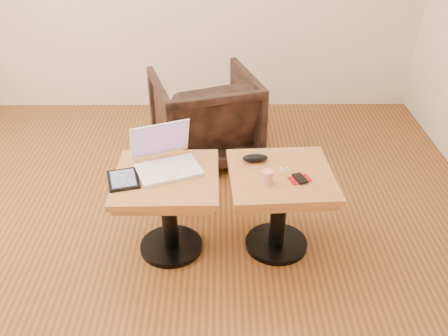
{
  "coord_description": "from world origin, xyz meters",
  "views": [
    {
      "loc": [
        0.35,
        -2.46,
        2.13
      ],
      "look_at": [
        0.37,
        0.02,
        0.61
      ],
      "focal_mm": 40.0,
      "sensor_mm": 36.0,
      "label": 1
    }
  ],
  "objects_px": {
    "laptop": "(166,160)",
    "armchair": "(205,117)",
    "side_table_right": "(280,192)",
    "striped_cup": "(267,177)",
    "side_table_left": "(168,195)"
  },
  "relations": [
    {
      "from": "laptop",
      "to": "armchair",
      "type": "xyz_separation_m",
      "value": [
        0.2,
        1.1,
        -0.24
      ]
    },
    {
      "from": "side_table_right",
      "to": "striped_cup",
      "type": "relative_size",
      "value": 7.78
    },
    {
      "from": "side_table_left",
      "to": "armchair",
      "type": "bearing_deg",
      "value": 80.15
    },
    {
      "from": "side_table_left",
      "to": "striped_cup",
      "type": "relative_size",
      "value": 7.44
    },
    {
      "from": "striped_cup",
      "to": "side_table_left",
      "type": "bearing_deg",
      "value": 171.27
    },
    {
      "from": "side_table_left",
      "to": "armchair",
      "type": "distance_m",
      "value": 1.21
    },
    {
      "from": "striped_cup",
      "to": "laptop",
      "type": "bearing_deg",
      "value": 162.73
    },
    {
      "from": "side_table_right",
      "to": "striped_cup",
      "type": "distance_m",
      "value": 0.23
    },
    {
      "from": "striped_cup",
      "to": "side_table_right",
      "type": "bearing_deg",
      "value": 49.95
    },
    {
      "from": "laptop",
      "to": "armchair",
      "type": "height_order",
      "value": "laptop"
    },
    {
      "from": "side_table_right",
      "to": "armchair",
      "type": "bearing_deg",
      "value": 109.24
    },
    {
      "from": "side_table_left",
      "to": "armchair",
      "type": "height_order",
      "value": "armchair"
    },
    {
      "from": "armchair",
      "to": "striped_cup",
      "type": "bearing_deg",
      "value": 90.3
    },
    {
      "from": "side_table_right",
      "to": "armchair",
      "type": "height_order",
      "value": "armchair"
    },
    {
      "from": "armchair",
      "to": "side_table_left",
      "type": "bearing_deg",
      "value": 64.0
    }
  ]
}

